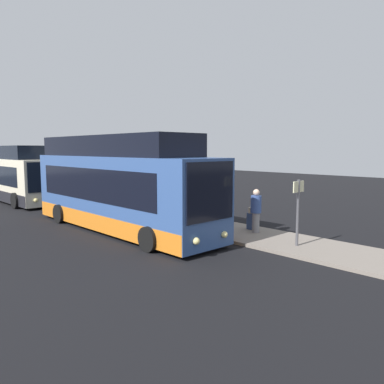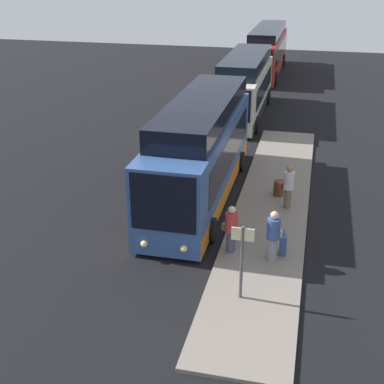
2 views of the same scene
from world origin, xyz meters
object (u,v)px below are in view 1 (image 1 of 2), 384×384
(bus_lead, at_px, (118,188))
(passenger_boarding, at_px, (256,209))
(sign_post, at_px, (298,205))
(passenger_with_bags, at_px, (228,214))
(suitcase, at_px, (251,221))
(trash_bin, at_px, (168,210))
(bus_second, at_px, (15,176))
(passenger_waiting, at_px, (190,199))

(bus_lead, relative_size, passenger_boarding, 6.17)
(passenger_boarding, height_order, sign_post, sign_post)
(passenger_with_bags, distance_m, suitcase, 1.86)
(suitcase, distance_m, trash_bin, 4.90)
(bus_lead, height_order, passenger_with_bags, bus_lead)
(bus_second, height_order, sign_post, bus_second)
(suitcase, bearing_deg, bus_second, -167.48)
(bus_lead, xyz_separation_m, bus_second, (-12.91, -0.00, -0.18))
(passenger_with_bags, distance_m, trash_bin, 5.24)
(passenger_with_bags, bearing_deg, trash_bin, 33.43)
(bus_second, relative_size, trash_bin, 15.96)
(passenger_boarding, distance_m, passenger_waiting, 4.20)
(passenger_boarding, height_order, suitcase, passenger_boarding)
(sign_post, height_order, trash_bin, sign_post)
(bus_lead, height_order, sign_post, bus_lead)
(passenger_waiting, bearing_deg, bus_lead, 107.62)
(passenger_waiting, bearing_deg, passenger_with_bags, -175.35)
(bus_lead, xyz_separation_m, passenger_waiting, (0.63, 3.72, -0.77))
(bus_lead, distance_m, bus_second, 12.91)
(sign_post, bearing_deg, suitcase, 159.84)
(passenger_boarding, height_order, trash_bin, passenger_boarding)
(bus_second, bearing_deg, passenger_waiting, 15.35)
(trash_bin, bearing_deg, passenger_boarding, 2.50)
(passenger_with_bags, relative_size, trash_bin, 2.62)
(bus_lead, xyz_separation_m, passenger_boarding, (4.83, 3.52, -0.78))
(passenger_waiting, height_order, suitcase, passenger_waiting)
(bus_lead, xyz_separation_m, suitcase, (4.37, 3.84, -1.39))
(passenger_boarding, bearing_deg, sign_post, -84.53)
(passenger_waiting, relative_size, sign_post, 0.76)
(passenger_boarding, relative_size, trash_bin, 2.77)
(bus_second, relative_size, sign_post, 4.38)
(passenger_boarding, height_order, passenger_with_bags, passenger_boarding)
(passenger_boarding, bearing_deg, trash_bin, 114.78)
(bus_second, relative_size, suitcase, 10.93)
(bus_second, distance_m, trash_bin, 12.90)
(bus_lead, bearing_deg, passenger_boarding, 36.07)
(passenger_boarding, height_order, passenger_waiting, passenger_waiting)
(bus_lead, relative_size, passenger_with_bags, 6.51)
(passenger_waiting, relative_size, suitcase, 1.91)
(bus_lead, bearing_deg, passenger_with_bags, 24.42)
(sign_post, bearing_deg, bus_lead, -158.65)
(bus_second, height_order, passenger_waiting, bus_second)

